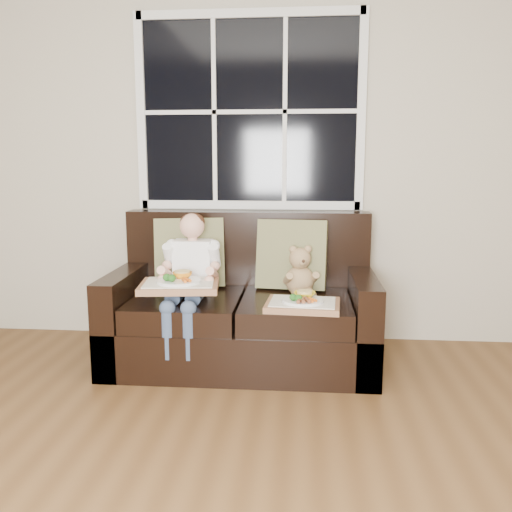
# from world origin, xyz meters

# --- Properties ---
(room_walls) EXTENTS (4.52, 5.02, 2.71)m
(room_walls) POSITION_xyz_m (0.00, 0.00, 1.59)
(room_walls) COLOR #B8AD99
(room_walls) RESTS_ON ground
(window_back) EXTENTS (1.62, 0.04, 1.37)m
(window_back) POSITION_xyz_m (-0.24, 2.48, 1.65)
(window_back) COLOR black
(window_back) RESTS_ON room_walls
(loveseat) EXTENTS (1.70, 0.92, 0.96)m
(loveseat) POSITION_xyz_m (-0.24, 2.02, 0.31)
(loveseat) COLOR black
(loveseat) RESTS_ON ground
(pillow_left) EXTENTS (0.51, 0.31, 0.48)m
(pillow_left) POSITION_xyz_m (-0.62, 2.17, 0.69)
(pillow_left) COLOR olive
(pillow_left) RESTS_ON loveseat
(pillow_right) EXTENTS (0.49, 0.26, 0.48)m
(pillow_right) POSITION_xyz_m (0.08, 2.17, 0.68)
(pillow_right) COLOR olive
(pillow_right) RESTS_ON loveseat
(child) EXTENTS (0.36, 0.59, 0.81)m
(child) POSITION_xyz_m (-0.56, 1.90, 0.63)
(child) COLOR white
(child) RESTS_ON loveseat
(teddy_bear) EXTENTS (0.22, 0.27, 0.33)m
(teddy_bear) POSITION_xyz_m (0.14, 2.03, 0.58)
(teddy_bear) COLOR tan
(teddy_bear) RESTS_ON loveseat
(tray_left) EXTENTS (0.51, 0.41, 0.11)m
(tray_left) POSITION_xyz_m (-0.59, 1.69, 0.58)
(tray_left) COLOR #916541
(tray_left) RESTS_ON child
(tray_right) EXTENTS (0.45, 0.36, 0.10)m
(tray_right) POSITION_xyz_m (0.16, 1.67, 0.48)
(tray_right) COLOR #916541
(tray_right) RESTS_ON loveseat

